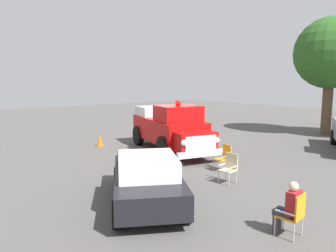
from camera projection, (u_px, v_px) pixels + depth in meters
The scene contains 9 objects.
ground_plane at pixel (166, 149), 16.28m from camera, with size 60.00×60.00×0.00m, color #514F4C.
vintage_fire_truck at pixel (170, 127), 15.89m from camera, with size 6.31×3.71×2.59m.
classic_hot_rod at pixel (147, 177), 9.11m from camera, with size 4.69×3.82×1.46m.
lawn_chair_near_truck at pixel (295, 212), 7.08m from camera, with size 0.55×0.56×1.02m.
lawn_chair_by_car at pixel (230, 166), 10.93m from camera, with size 0.55×0.54×1.02m.
lawn_chair_spare at pixel (224, 156), 12.42m from camera, with size 0.58×0.57×1.02m.
spectator_seated at pixel (289, 206), 7.15m from camera, with size 0.57×0.43×1.29m.
oak_tree_right at pixel (331, 54), 20.00m from camera, with size 4.50×4.50×7.48m.
traffic_cone at pixel (100, 140), 17.15m from camera, with size 0.40×0.40×0.64m.
Camera 1 is at (12.36, -10.06, 3.51)m, focal length 33.93 mm.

